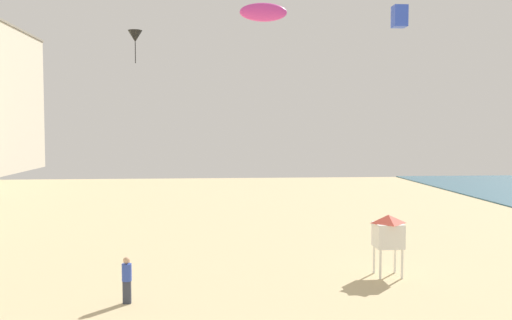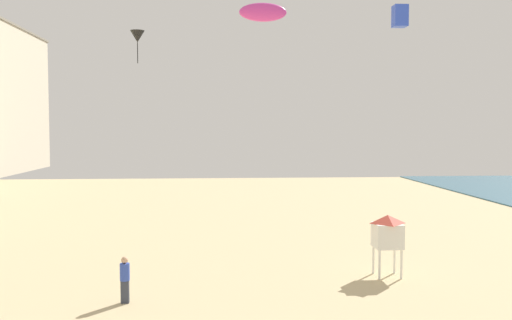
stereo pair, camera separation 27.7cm
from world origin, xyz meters
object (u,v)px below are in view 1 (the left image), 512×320
Objects in this scene: kite_flyer at (127,277)px; kite_magenta_parafoil at (263,12)px; kite_black_delta at (135,36)px; lifeguard_stand at (388,232)px; kite_blue_box at (400,16)px.

kite_magenta_parafoil is at bearing -8.98° from kite_flyer.
kite_flyer is at bearing -83.45° from kite_black_delta.
kite_flyer is 12.88m from kite_magenta_parafoil.
lifeguard_stand is at bearing -40.04° from kite_flyer.
kite_flyer is at bearing -149.91° from kite_blue_box.
lifeguard_stand is 10.97m from kite_magenta_parafoil.
kite_blue_box is at bearing -46.81° from kite_black_delta.
kite_blue_box is 0.43× the size of kite_black_delta.
kite_magenta_parafoil is 18.59m from kite_black_delta.
lifeguard_stand is 1.07× the size of kite_black_delta.
kite_flyer is 0.69× the size of kite_black_delta.
lifeguard_stand is 1.20× the size of kite_magenta_parafoil.
kite_blue_box is (11.94, 6.92, 10.51)m from kite_flyer.
kite_flyer is 10.63m from lifeguard_stand.
kite_black_delta is at bearing 133.19° from kite_blue_box.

